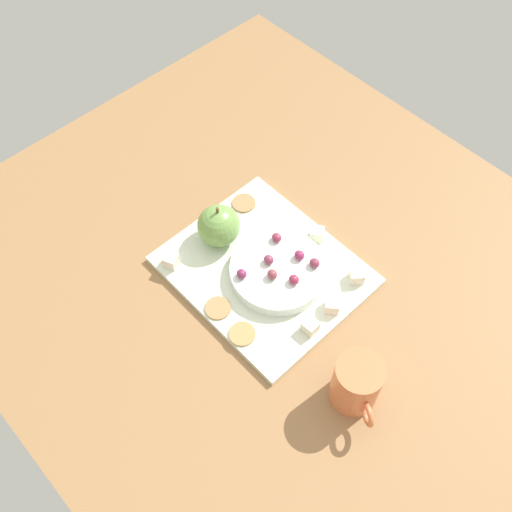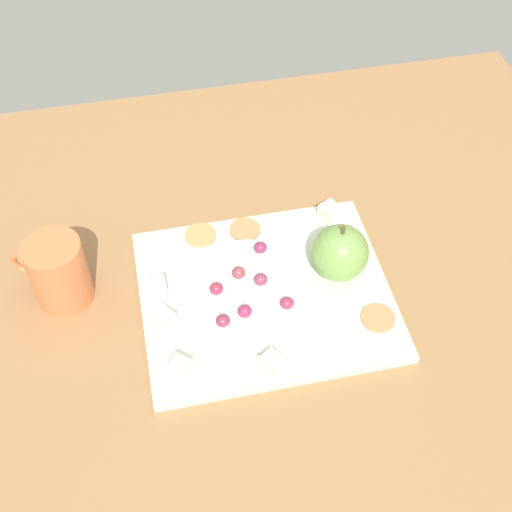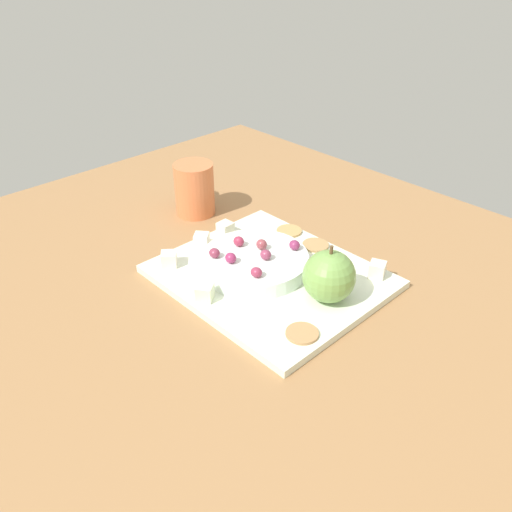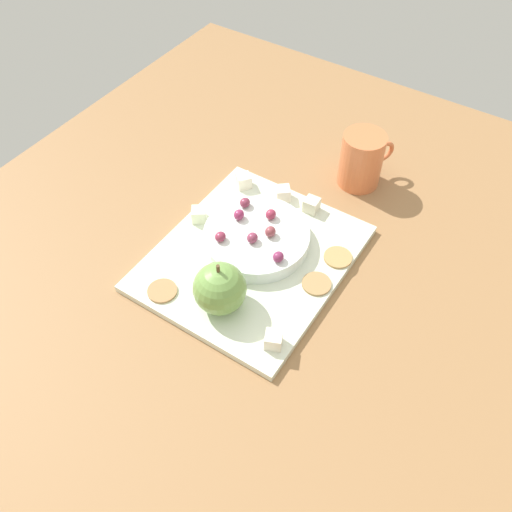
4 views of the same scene
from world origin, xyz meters
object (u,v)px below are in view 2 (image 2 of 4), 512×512
(cheese_cube_3, at_px, (273,363))
(grape_1, at_px, (245,311))
(apple_whole, at_px, (340,253))
(cheese_cube_2, at_px, (180,369))
(cheese_cube_1, at_px, (157,287))
(cheese_cube_0, at_px, (329,212))
(cracker_0, at_px, (245,230))
(cracker_1, at_px, (378,318))
(grape_2, at_px, (287,303))
(cup, at_px, (58,272))
(serving_dish, at_px, (247,294))
(cheese_cube_4, at_px, (164,320))
(grape_3, at_px, (260,248))
(platter, at_px, (265,295))
(grape_6, at_px, (216,289))
(cracker_2, at_px, (201,235))
(grape_4, at_px, (261,279))
(grape_5, at_px, (223,321))
(grape_0, at_px, (239,273))

(cheese_cube_3, relative_size, grape_1, 1.29)
(apple_whole, relative_size, cheese_cube_2, 3.26)
(cheese_cube_1, relative_size, cheese_cube_3, 1.00)
(cheese_cube_0, distance_m, cracker_0, 0.12)
(apple_whole, xyz_separation_m, cracker_0, (0.11, -0.10, -0.04))
(cracker_0, xyz_separation_m, cracker_1, (-0.14, 0.19, 0.00))
(grape_1, bearing_deg, cheese_cube_0, -133.88)
(grape_2, xyz_separation_m, cup, (0.28, -0.10, 0.01))
(serving_dish, relative_size, cracker_0, 3.79)
(cheese_cube_4, height_order, grape_3, grape_3)
(platter, xyz_separation_m, cheese_cube_3, (0.02, 0.12, 0.02))
(serving_dish, relative_size, grape_6, 9.26)
(cracker_2, distance_m, grape_1, 0.17)
(grape_2, relative_size, grape_3, 1.00)
(apple_whole, bearing_deg, grape_4, 8.98)
(serving_dish, xyz_separation_m, cheese_cube_4, (0.11, 0.02, -0.00))
(grape_4, bearing_deg, serving_dish, 13.88)
(serving_dish, xyz_separation_m, grape_5, (0.04, 0.05, 0.02))
(cheese_cube_0, bearing_deg, serving_dish, 40.03)
(cheese_cube_0, bearing_deg, apple_whole, 80.95)
(cracker_2, bearing_deg, cheese_cube_2, 74.89)
(cheese_cube_4, bearing_deg, grape_3, -151.57)
(cracker_1, distance_m, grape_4, 0.16)
(cheese_cube_2, xyz_separation_m, grape_4, (-0.12, -0.10, 0.02))
(cheese_cube_4, bearing_deg, serving_dish, -170.69)
(cracker_1, distance_m, cup, 0.42)
(serving_dish, distance_m, grape_4, 0.03)
(cheese_cube_0, height_order, grape_4, grape_4)
(serving_dish, bearing_deg, cup, -15.72)
(grape_2, bearing_deg, grape_0, -49.90)
(cheese_cube_4, bearing_deg, grape_0, -159.29)
(cracker_2, relative_size, cup, 0.45)
(cheese_cube_1, height_order, cheese_cube_4, same)
(cracker_2, distance_m, grape_6, 0.13)
(cracker_0, bearing_deg, apple_whole, 137.36)
(cracker_1, height_order, cup, cup)
(platter, xyz_separation_m, cheese_cube_2, (0.13, 0.10, 0.02))
(cheese_cube_2, xyz_separation_m, cracker_0, (-0.12, -0.21, -0.01))
(cracker_0, relative_size, grape_0, 2.44)
(cheese_cube_3, xyz_separation_m, grape_6, (0.05, -0.11, 0.02))
(apple_whole, relative_size, grape_5, 4.21)
(cheese_cube_0, xyz_separation_m, grape_1, (0.16, 0.16, 0.02))
(cheese_cube_0, relative_size, cracker_1, 0.53)
(cracker_1, relative_size, grape_3, 2.44)
(grape_5, height_order, cup, cup)
(grape_2, bearing_deg, serving_dish, -41.60)
(cracker_0, xyz_separation_m, grape_6, (0.06, 0.12, 0.03))
(cracker_2, distance_m, grape_3, 0.10)
(grape_3, distance_m, grape_6, 0.09)
(cheese_cube_3, height_order, grape_1, grape_1)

